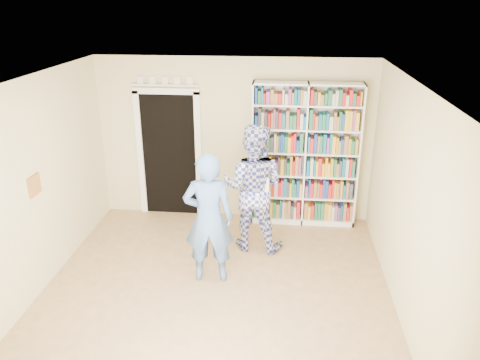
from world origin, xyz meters
name	(u,v)px	position (x,y,z in m)	size (l,w,h in m)	color
floor	(214,300)	(0.00, 0.00, 0.00)	(5.00, 5.00, 0.00)	#916846
ceiling	(208,86)	(0.00, 0.00, 2.70)	(5.00, 5.00, 0.00)	white
wall_back	(234,140)	(0.00, 2.50, 1.35)	(4.50, 4.50, 0.00)	beige
wall_left	(25,196)	(-2.25, 0.00, 1.35)	(5.00, 5.00, 0.00)	beige
wall_right	(411,211)	(2.25, 0.00, 1.35)	(5.00, 5.00, 0.00)	beige
bookshelf	(305,155)	(1.16, 2.34, 1.19)	(1.71, 0.32, 2.35)	white
doorway	(169,149)	(-1.10, 2.48, 1.18)	(1.10, 0.08, 2.43)	black
wall_art	(34,185)	(-2.23, 0.20, 1.40)	(0.03, 0.25, 0.25)	brown
man_blue	(209,219)	(-0.12, 0.50, 0.90)	(0.65, 0.43, 1.79)	#4F74B0
man_plaid	(253,188)	(0.39, 1.43, 0.96)	(0.93, 0.73, 1.92)	navy
paper_sheet	(261,188)	(0.52, 1.23, 1.04)	(0.22, 0.01, 0.31)	white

